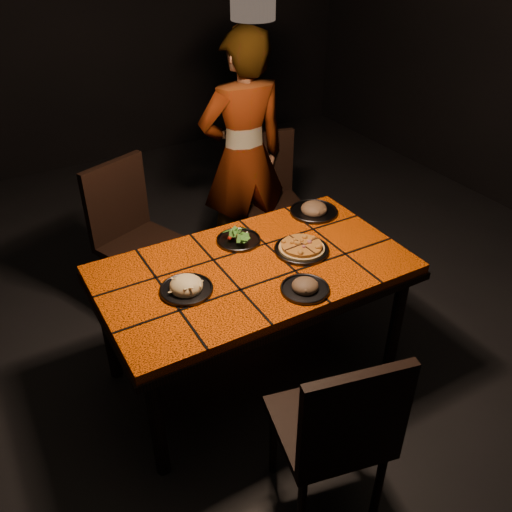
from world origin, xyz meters
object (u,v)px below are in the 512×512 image
diner (243,157)px  chair_far_right (268,191)px  chair_near (338,429)px  dining_table (254,278)px  chair_far_left (132,230)px  plate_pasta (186,287)px  plate_pizza (302,248)px

diner → chair_far_right: bearing=-176.3°
chair_near → chair_far_right: bearing=-100.9°
dining_table → diner: bearing=63.9°
chair_far_left → plate_pasta: chair_far_left is taller
plate_pizza → plate_pasta: (-0.68, -0.02, 0.01)m
chair_far_left → plate_pasta: 0.99m
chair_far_left → chair_near: bearing=-105.6°
chair_near → plate_pizza: (0.43, 0.93, 0.21)m
dining_table → chair_near: chair_near is taller
diner → plate_pizza: diner is taller
dining_table → plate_pizza: (0.29, -0.01, 0.10)m
chair_near → chair_far_right: size_ratio=1.01×
chair_far_right → plate_pizza: bearing=-99.3°
dining_table → chair_far_right: chair_far_right is taller
plate_pizza → plate_pasta: 0.68m
chair_far_left → plate_pizza: chair_far_left is taller
dining_table → chair_far_left: chair_far_left is taller
chair_far_left → diner: diner is taller
dining_table → plate_pizza: bearing=-1.8°
diner → chair_far_left: bearing=9.8°
chair_near → plate_pizza: bearing=-102.6°
chair_near → plate_pizza: chair_near is taller
chair_far_right → plate_pizza: size_ratio=3.25×
chair_near → dining_table: bearing=-86.1°
chair_far_left → diner: bearing=-16.0°
chair_near → plate_pasta: chair_near is taller
chair_far_right → diner: size_ratio=0.56×
plate_pasta → chair_far_right: bearing=43.9°
plate_pasta → diner: bearing=49.8°
dining_table → plate_pasta: (-0.39, -0.03, 0.10)m
chair_near → chair_far_left: chair_far_left is taller
chair_far_left → diner: size_ratio=0.59×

